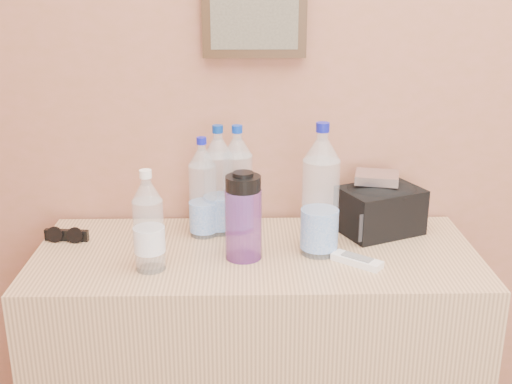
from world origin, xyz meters
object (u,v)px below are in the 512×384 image
at_px(toiletry_bag, 380,207).
at_px(pet_large_d, 320,197).
at_px(nalgene_bottle, 243,216).
at_px(pet_small, 149,227).
at_px(pet_large_c, 238,185).
at_px(sunglasses, 67,235).
at_px(pet_large_a, 219,186).
at_px(ac_remote, 357,261).
at_px(foil_packet, 377,178).
at_px(dresser, 256,369).
at_px(pet_large_b, 203,193).

bearing_deg(toiletry_bag, pet_large_d, -166.97).
xyz_separation_m(pet_large_d, nalgene_bottle, (-0.21, -0.03, -0.04)).
xyz_separation_m(pet_large_d, pet_small, (-0.45, -0.09, -0.04)).
xyz_separation_m(pet_large_c, toiletry_bag, (0.42, -0.02, -0.07)).
relative_size(nalgene_bottle, sunglasses, 1.90).
bearing_deg(nalgene_bottle, pet_large_c, 94.94).
distance_m(pet_large_d, sunglasses, 0.74).
xyz_separation_m(pet_large_a, ac_remote, (0.38, -0.23, -0.13)).
distance_m(sunglasses, toiletry_bag, 0.92).
bearing_deg(foil_packet, pet_large_a, -179.90).
bearing_deg(ac_remote, pet_large_c, -179.00).
bearing_deg(sunglasses, foil_packet, 10.24).
height_order(dresser, toiletry_bag, toiletry_bag).
bearing_deg(dresser, sunglasses, 171.01).
relative_size(pet_large_c, sunglasses, 2.52).
distance_m(pet_large_d, nalgene_bottle, 0.21).
bearing_deg(pet_large_a, pet_large_c, 8.92).
height_order(pet_large_b, nalgene_bottle, pet_large_b).
bearing_deg(pet_large_a, nalgene_bottle, -68.66).
relative_size(pet_large_a, pet_small, 1.20).
bearing_deg(ac_remote, pet_large_b, -168.43).
height_order(dresser, pet_small, pet_small).
distance_m(dresser, nalgene_bottle, 0.51).
height_order(pet_small, toiletry_bag, pet_small).
relative_size(sunglasses, foil_packet, 1.03).
height_order(pet_large_c, nalgene_bottle, pet_large_c).
relative_size(pet_large_b, nalgene_bottle, 1.22).
relative_size(dresser, ac_remote, 8.90).
distance_m(dresser, pet_small, 0.59).
relative_size(pet_large_d, foil_packet, 2.97).
distance_m(ac_remote, foil_packet, 0.30).
height_order(pet_large_c, toiletry_bag, pet_large_c).
relative_size(pet_large_d, nalgene_bottle, 1.52).
bearing_deg(foil_packet, pet_large_b, -177.32).
xyz_separation_m(pet_large_c, pet_large_d, (0.23, -0.17, 0.02)).
height_order(pet_large_c, foil_packet, pet_large_c).
height_order(sunglasses, toiletry_bag, toiletry_bag).
relative_size(pet_large_c, toiletry_bag, 1.43).
xyz_separation_m(nalgene_bottle, foil_packet, (0.39, 0.19, 0.05)).
xyz_separation_m(pet_large_b, pet_large_d, (0.33, -0.14, 0.03)).
height_order(pet_large_a, foil_packet, pet_large_a).
relative_size(pet_large_a, pet_large_c, 1.01).
relative_size(dresser, nalgene_bottle, 5.07).
bearing_deg(foil_packet, pet_large_c, 178.89).
bearing_deg(sunglasses, toiletry_bag, 9.56).
relative_size(sunglasses, toiletry_bag, 0.57).
bearing_deg(pet_large_c, pet_large_b, -162.50).
height_order(pet_large_c, ac_remote, pet_large_c).
height_order(nalgene_bottle, toiletry_bag, nalgene_bottle).
bearing_deg(pet_large_b, ac_remote, -26.64).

